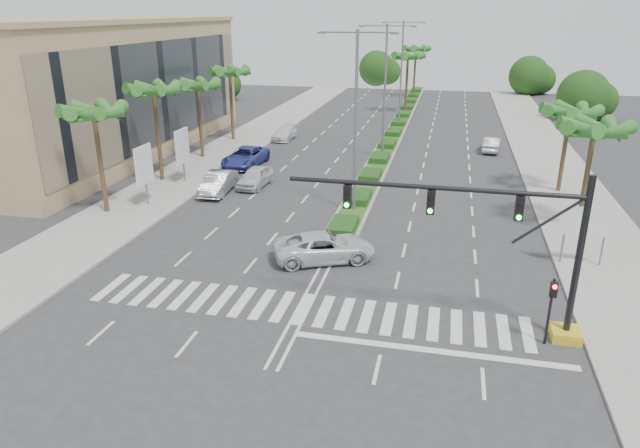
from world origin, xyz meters
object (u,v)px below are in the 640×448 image
at_px(car_parked_c, 245,157).
at_px(car_parked_d, 285,133).
at_px(car_parked_b, 218,183).
at_px(car_right, 492,144).
at_px(car_parked_a, 255,177).
at_px(car_crossing, 324,247).

relative_size(car_parked_c, car_parked_d, 1.28).
xyz_separation_m(car_parked_b, car_parked_c, (-0.74, 8.07, 0.02)).
relative_size(car_parked_b, car_parked_c, 0.82).
height_order(car_parked_b, car_parked_c, car_parked_c).
distance_m(car_parked_c, car_right, 24.21).
xyz_separation_m(car_parked_a, car_parked_d, (-2.63, 17.33, -0.09)).
xyz_separation_m(car_parked_b, car_crossing, (10.55, -10.38, -0.02)).
relative_size(car_crossing, car_right, 1.29).
height_order(car_parked_b, car_crossing, car_parked_b).
distance_m(car_parked_a, car_parked_b, 3.14).
distance_m(car_parked_a, car_crossing, 15.16).
bearing_deg(car_parked_c, car_crossing, -55.35).
bearing_deg(car_parked_a, car_crossing, -53.91).
bearing_deg(car_parked_c, car_right, 29.43).
relative_size(car_parked_a, car_parked_c, 0.76).
xyz_separation_m(car_parked_a, car_crossing, (8.38, -12.63, 0.02)).
bearing_deg(car_right, car_parked_a, 47.39).
distance_m(car_parked_c, car_parked_d, 11.52).
bearing_deg(car_parked_b, car_crossing, -48.05).
bearing_deg(car_parked_b, car_parked_c, 91.71).
bearing_deg(car_parked_b, car_parked_d, 87.77).
xyz_separation_m(car_parked_b, car_right, (20.96, 18.78, -0.09)).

